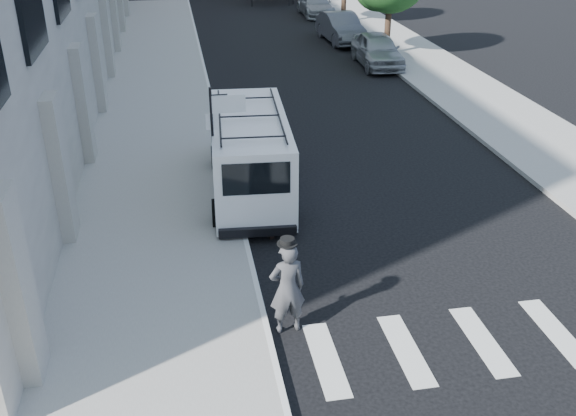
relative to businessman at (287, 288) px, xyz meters
name	(u,v)px	position (x,y,z in m)	size (l,w,h in m)	color
ground	(338,271)	(1.57, 1.97, -1.01)	(120.00, 120.00, 0.00)	black
sidewalk_left	(157,88)	(-2.68, 17.97, -0.94)	(4.50, 48.00, 0.15)	gray
sidewalk_right	(411,54)	(10.57, 21.97, -0.94)	(4.00, 56.00, 0.15)	gray
sign_pole	(221,125)	(-0.79, 5.17, 1.64)	(1.03, 0.07, 3.50)	black
businessman	(287,288)	(0.00, 0.00, 0.00)	(0.74, 0.48, 2.02)	#3E3E41
briefcase	(268,230)	(0.20, 3.97, -0.84)	(0.12, 0.44, 0.34)	black
suitcase	(245,217)	(-0.33, 4.54, -0.71)	(0.35, 0.46, 1.14)	black
cargo_van	(250,153)	(0.08, 6.69, 0.22)	(2.55, 6.44, 2.38)	white
parked_car_a	(377,50)	(8.12, 20.22, -0.21)	(1.90, 4.73, 1.61)	#93969A
parked_car_b	(341,28)	(7.70, 25.85, -0.20)	(1.71, 4.90, 1.61)	#515258
parked_car_c	(315,5)	(8.04, 34.24, -0.31)	(1.97, 4.83, 1.40)	#96999D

